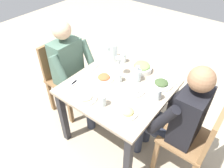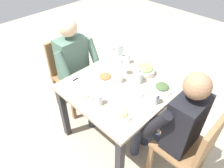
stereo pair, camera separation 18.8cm
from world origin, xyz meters
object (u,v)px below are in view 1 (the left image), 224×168
at_px(wine_glass, 119,62).
at_px(oil_carafe, 137,76).
at_px(water_glass_far_left, 118,77).
at_px(water_glass_near_left, 158,94).
at_px(plate_fries, 127,112).
at_px(chair_near, 196,139).
at_px(chair_far, 63,74).
at_px(water_glass_by_pitcher, 123,58).
at_px(salad_bowl, 142,67).
at_px(water_pitcher, 112,52).
at_px(water_glass_near_right, 102,100).
at_px(plate_rice_curry, 104,78).
at_px(diner_near, 177,116).
at_px(plate_beans, 85,97).
at_px(plate_dolmas, 161,83).
at_px(diner_far, 73,70).
at_px(plate_yoghurt, 134,89).
at_px(dining_table, 119,94).

xyz_separation_m(wine_glass, oil_carafe, (0.02, -0.20, -0.09)).
bearing_deg(oil_carafe, water_glass_far_left, 131.20).
bearing_deg(water_glass_near_left, plate_fries, 161.07).
height_order(chair_near, chair_far, same).
xyz_separation_m(water_glass_by_pitcher, oil_carafe, (-0.18, -0.30, 0.00)).
relative_size(salad_bowl, wine_glass, 1.07).
height_order(water_pitcher, water_glass_near_right, water_pitcher).
bearing_deg(plate_rice_curry, water_glass_near_left, -82.83).
bearing_deg(diner_near, oil_carafe, 74.46).
bearing_deg(plate_beans, wine_glass, -2.46).
distance_m(water_pitcher, plate_dolmas, 0.65).
relative_size(diner_near, wine_glass, 6.06).
bearing_deg(wine_glass, water_pitcher, 52.56).
xyz_separation_m(chair_far, oil_carafe, (0.21, -0.88, 0.26)).
bearing_deg(water_glass_near_left, salad_bowl, 50.45).
bearing_deg(oil_carafe, diner_far, 107.14).
xyz_separation_m(diner_near, plate_yoghurt, (-0.01, 0.43, 0.07)).
height_order(plate_yoghurt, water_glass_far_left, water_glass_far_left).
xyz_separation_m(water_glass_near_left, oil_carafe, (0.11, 0.29, 0.00)).
xyz_separation_m(diner_near, water_pitcher, (0.29, 0.92, 0.15)).
xyz_separation_m(plate_rice_curry, plate_dolmas, (0.27, -0.49, 0.00)).
height_order(diner_far, wine_glass, diner_far).
xyz_separation_m(diner_far, oil_carafe, (0.21, -0.67, 0.11)).
relative_size(chair_near, water_pitcher, 4.69).
relative_size(diner_near, salad_bowl, 5.66).
bearing_deg(salad_bowl, diner_far, 120.70).
relative_size(diner_far, plate_rice_curry, 6.08).
relative_size(plate_rice_curry, water_glass_near_right, 1.92).
bearing_deg(salad_bowl, chair_far, 114.10).
xyz_separation_m(dining_table, diner_near, (0.03, -0.59, 0.06)).
distance_m(plate_beans, plate_rice_curry, 0.32).
distance_m(plate_fries, water_glass_by_pitcher, 0.77).
xyz_separation_m(water_glass_by_pitcher, wine_glass, (-0.21, -0.10, 0.09)).
bearing_deg(water_glass_near_right, water_glass_near_left, -43.00).
distance_m(dining_table, diner_far, 0.59).
bearing_deg(water_glass_by_pitcher, dining_table, -149.65).
bearing_deg(plate_rice_curry, water_glass_by_pitcher, 4.72).
distance_m(diner_far, plate_beans, 0.55).
bearing_deg(water_glass_near_right, water_glass_far_left, 14.73).
bearing_deg(diner_far, salad_bowl, -59.30).
relative_size(dining_table, plate_beans, 4.36).
height_order(diner_far, water_glass_by_pitcher, diner_far).
bearing_deg(diner_far, chair_far, 90.00).
bearing_deg(plate_dolmas, plate_rice_curry, 118.76).
bearing_deg(dining_table, water_glass_far_left, 41.95).
distance_m(chair_far, diner_far, 0.25).
height_order(plate_rice_curry, water_glass_by_pitcher, water_glass_by_pitcher).
bearing_deg(oil_carafe, plate_yoghurt, -155.09).
distance_m(plate_beans, oil_carafe, 0.54).
bearing_deg(oil_carafe, plate_rice_curry, 124.20).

